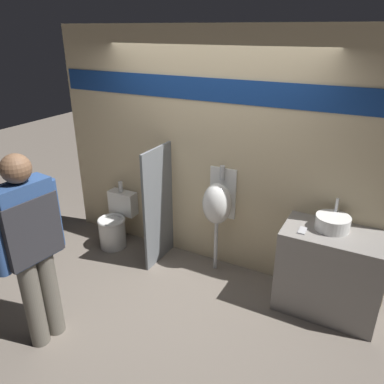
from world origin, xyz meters
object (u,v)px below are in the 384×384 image
urinal_near_counter (218,204)px  toilet (115,224)px  sink_basin (333,223)px  cell_phone (302,230)px  person_in_vest (30,240)px

urinal_near_counter → toilet: urinal_near_counter is taller
sink_basin → cell_phone: size_ratio=2.32×
cell_phone → person_in_vest: bearing=-142.1°
sink_basin → urinal_near_counter: (-1.23, 0.07, -0.10)m
toilet → person_in_vest: size_ratio=0.47×
sink_basin → toilet: bearing=-178.8°
person_in_vest → toilet: bearing=22.9°
toilet → person_in_vest: person_in_vest is taller
toilet → person_in_vest: 1.83m
urinal_near_counter → person_in_vest: bearing=-118.1°
sink_basin → toilet: sink_basin is taller
cell_phone → toilet: (-2.39, 0.11, -0.59)m
cell_phone → urinal_near_counter: (-0.99, 0.24, -0.04)m
cell_phone → toilet: cell_phone is taller
toilet → cell_phone: bearing=-2.7°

